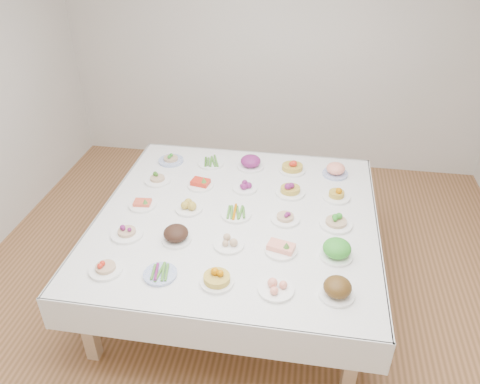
% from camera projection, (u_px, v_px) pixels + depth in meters
% --- Properties ---
extents(room_envelope, '(5.02, 5.02, 2.81)m').
position_uv_depth(room_envelope, '(243.00, 95.00, 3.06)').
color(room_envelope, '#98643F').
rests_on(room_envelope, ground).
extents(display_table, '(2.24, 2.24, 0.75)m').
position_uv_depth(display_table, '(237.00, 222.00, 3.81)').
color(display_table, white).
rests_on(display_table, ground).
extents(dish_0, '(0.23, 0.23, 0.11)m').
position_uv_depth(dish_0, '(105.00, 266.00, 3.19)').
color(dish_0, white).
rests_on(dish_0, display_table).
extents(dish_1, '(0.23, 0.23, 0.05)m').
position_uv_depth(dish_1, '(160.00, 273.00, 3.17)').
color(dish_1, '#4C66B2').
rests_on(dish_1, display_table).
extents(dish_2, '(0.23, 0.22, 0.14)m').
position_uv_depth(dish_2, '(217.00, 276.00, 3.08)').
color(dish_2, white).
rests_on(dish_2, display_table).
extents(dish_3, '(0.24, 0.24, 0.10)m').
position_uv_depth(dish_3, '(276.00, 286.00, 3.04)').
color(dish_3, white).
rests_on(dish_3, display_table).
extents(dish_4, '(0.23, 0.23, 0.14)m').
position_uv_depth(dish_4, '(337.00, 288.00, 2.98)').
color(dish_4, white).
rests_on(dish_4, display_table).
extents(dish_5, '(0.24, 0.24, 0.12)m').
position_uv_depth(dish_5, '(126.00, 230.00, 3.53)').
color(dish_5, white).
rests_on(dish_5, display_table).
extents(dish_6, '(0.23, 0.23, 0.13)m').
position_uv_depth(dish_6, '(176.00, 234.00, 3.46)').
color(dish_6, white).
rests_on(dish_6, display_table).
extents(dish_7, '(0.22, 0.22, 0.09)m').
position_uv_depth(dish_7, '(229.00, 242.00, 3.43)').
color(dish_7, white).
rests_on(dish_7, display_table).
extents(dish_8, '(0.23, 0.23, 0.11)m').
position_uv_depth(dish_8, '(281.00, 246.00, 3.37)').
color(dish_8, white).
rests_on(dish_8, display_table).
extents(dish_9, '(0.23, 0.23, 0.15)m').
position_uv_depth(dish_9, '(337.00, 249.00, 3.31)').
color(dish_9, white).
rests_on(dish_9, display_table).
extents(dish_10, '(0.22, 0.22, 0.10)m').
position_uv_depth(dish_10, '(142.00, 202.00, 3.86)').
color(dish_10, white).
rests_on(dish_10, display_table).
extents(dish_11, '(0.22, 0.22, 0.10)m').
position_uv_depth(dish_11, '(189.00, 206.00, 3.82)').
color(dish_11, white).
rests_on(dish_11, display_table).
extents(dish_12, '(0.24, 0.24, 0.06)m').
position_uv_depth(dish_12, '(236.00, 213.00, 3.76)').
color(dish_12, white).
rests_on(dish_12, display_table).
extents(dish_13, '(0.23, 0.23, 0.11)m').
position_uv_depth(dish_13, '(285.00, 216.00, 3.69)').
color(dish_13, white).
rests_on(dish_13, display_table).
extents(dish_14, '(0.25, 0.25, 0.15)m').
position_uv_depth(dish_14, '(337.00, 218.00, 3.62)').
color(dish_14, white).
rests_on(dish_14, display_table).
extents(dish_15, '(0.23, 0.23, 0.11)m').
position_uv_depth(dish_15, '(157.00, 177.00, 4.19)').
color(dish_15, white).
rests_on(dish_15, display_table).
extents(dish_16, '(0.23, 0.23, 0.11)m').
position_uv_depth(dish_16, '(200.00, 182.00, 4.12)').
color(dish_16, white).
rests_on(dish_16, display_table).
extents(dish_17, '(0.21, 0.21, 0.09)m').
position_uv_depth(dish_17, '(245.00, 186.00, 4.09)').
color(dish_17, white).
rests_on(dish_17, display_table).
extents(dish_18, '(0.25, 0.25, 0.14)m').
position_uv_depth(dish_18, '(290.00, 187.00, 4.01)').
color(dish_18, white).
rests_on(dish_18, display_table).
extents(dish_19, '(0.23, 0.23, 0.12)m').
position_uv_depth(dish_19, '(337.00, 193.00, 3.96)').
color(dish_19, white).
rests_on(dish_19, display_table).
extents(dish_20, '(0.24, 0.24, 0.13)m').
position_uv_depth(dish_20, '(171.00, 156.00, 4.50)').
color(dish_20, '#4C66B2').
rests_on(dish_20, display_table).
extents(dish_21, '(0.26, 0.24, 0.06)m').
position_uv_depth(dish_21, '(211.00, 162.00, 4.47)').
color(dish_21, white).
rests_on(dish_21, display_table).
extents(dish_22, '(0.28, 0.28, 0.16)m').
position_uv_depth(dish_22, '(251.00, 160.00, 4.39)').
color(dish_22, white).
rests_on(dish_22, display_table).
extents(dish_23, '(0.26, 0.25, 0.16)m').
position_uv_depth(dish_23, '(293.00, 164.00, 4.33)').
color(dish_23, white).
rests_on(dish_23, display_table).
extents(dish_24, '(0.23, 0.23, 0.13)m').
position_uv_depth(dish_24, '(336.00, 169.00, 4.28)').
color(dish_24, '#4C66B2').
rests_on(dish_24, display_table).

